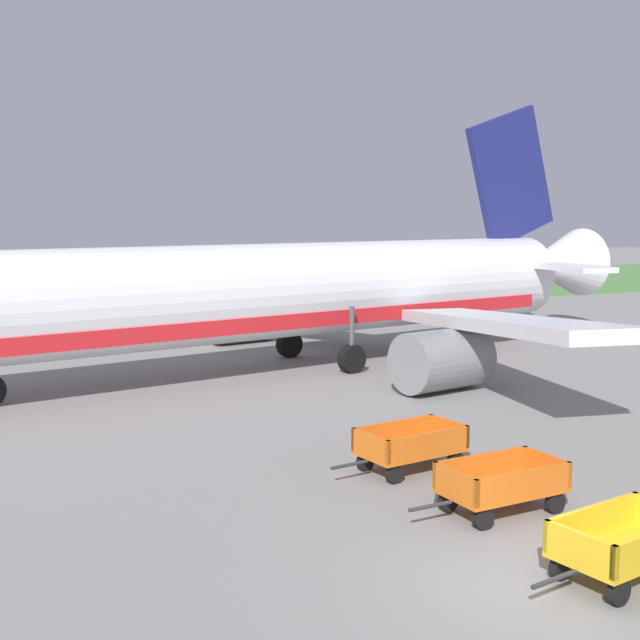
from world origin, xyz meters
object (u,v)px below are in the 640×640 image
at_px(airplane, 289,292).
at_px(baggage_cart_second_in_row, 624,544).
at_px(baggage_cart_third_in_row, 501,484).
at_px(baggage_cart_fourth_in_row, 410,446).

bearing_deg(airplane, baggage_cart_second_in_row, -95.56).
xyz_separation_m(baggage_cart_second_in_row, baggage_cart_third_in_row, (-0.02, 3.39, 0.00)).
height_order(airplane, baggage_cart_second_in_row, airplane).
distance_m(baggage_cart_second_in_row, baggage_cart_third_in_row, 3.39).
height_order(baggage_cart_second_in_row, baggage_cart_third_in_row, same).
bearing_deg(baggage_cart_fourth_in_row, baggage_cart_third_in_row, -84.90).
relative_size(airplane, baggage_cart_fourth_in_row, 10.34).
xyz_separation_m(airplane, baggage_cart_fourth_in_row, (-2.27, -13.51, -2.45)).
xyz_separation_m(baggage_cart_third_in_row, baggage_cart_fourth_in_row, (-0.29, 3.22, 0.00)).
bearing_deg(airplane, baggage_cart_fourth_in_row, -99.53).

